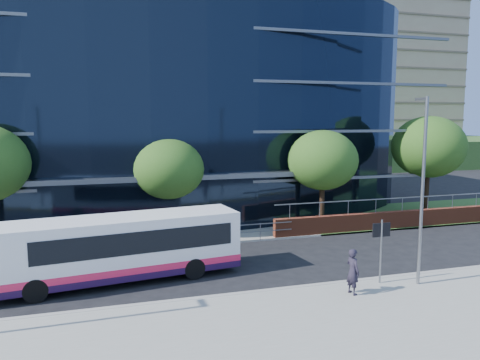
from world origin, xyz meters
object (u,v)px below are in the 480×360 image
object	(u,v)px
tree_dist_f	(420,139)
tree_far_c	(323,160)
city_bus	(122,247)
tree_far_d	(429,147)
streetlight_east	(422,186)
tree_far_b	(169,169)
tree_dist_e	(332,138)
pedestrian	(353,271)
street_sign	(381,238)

from	to	relation	value
tree_dist_f	tree_far_c	bearing A→B (deg)	-135.00
tree_dist_f	city_bus	bearing A→B (deg)	-139.33
tree_far_d	streetlight_east	distance (m)	15.77
tree_far_b	tree_far_d	xyz separation A→B (m)	(19.00, 0.50, 0.98)
tree_dist_e	pedestrian	xyz separation A→B (m)	(-21.31, -42.40, -3.45)
tree_far_c	tree_far_d	distance (m)	9.08
tree_far_b	tree_dist_e	size ratio (longest dim) A/B	0.93
pedestrian	tree_dist_f	bearing A→B (deg)	-49.39
streetlight_east	city_bus	bearing A→B (deg)	159.82
street_sign	tree_far_c	xyz separation A→B (m)	(2.50, 10.59, 2.39)
tree_far_d	pedestrian	distance (m)	18.65
tree_far_c	street_sign	bearing A→B (deg)	-103.29
street_sign	city_bus	world-z (taller)	street_sign
street_sign	tree_far_b	world-z (taller)	tree_far_b
street_sign	tree_far_b	size ratio (longest dim) A/B	0.46
tree_far_c	tree_dist_f	distance (m)	46.67
tree_far_c	pedestrian	bearing A→B (deg)	-110.72
pedestrian	city_bus	bearing A→B (deg)	52.73
streetlight_east	city_bus	world-z (taller)	streetlight_east
street_sign	tree_far_c	distance (m)	11.14
tree_dist_e	tree_dist_f	xyz separation A→B (m)	(16.00, 2.00, -0.33)
city_bus	tree_far_b	bearing A→B (deg)	58.47
tree_far_b	tree_far_c	xyz separation A→B (m)	(10.00, -0.50, 0.33)
tree_far_d	city_bus	bearing A→B (deg)	-160.88
street_sign	tree_dist_f	xyz separation A→B (m)	(35.50, 43.59, 2.06)
tree_dist_e	tree_dist_f	bearing A→B (deg)	7.13
tree_far_c	tree_far_d	world-z (taller)	tree_far_d
streetlight_east	city_bus	distance (m)	13.31
tree_far_d	tree_dist_e	xyz separation A→B (m)	(8.00, 30.00, -0.65)
tree_far_d	tree_dist_e	size ratio (longest dim) A/B	1.14
tree_far_c	tree_dist_f	bearing A→B (deg)	45.00
tree_far_b	city_bus	distance (m)	8.31
tree_dist_f	pedestrian	distance (m)	58.08
street_sign	streetlight_east	size ratio (longest dim) A/B	0.35
tree_far_d	streetlight_east	size ratio (longest dim) A/B	0.93
streetlight_east	tree_far_d	bearing A→B (deg)	50.60
city_bus	pedestrian	distance (m)	10.06
city_bus	street_sign	bearing A→B (deg)	-27.62
pedestrian	tree_far_d	bearing A→B (deg)	-56.38
tree_far_d	streetlight_east	xyz separation A→B (m)	(-10.00, -12.17, -0.75)
city_bus	tree_dist_e	bearing A→B (deg)	43.70
streetlight_east	city_bus	xyz separation A→B (m)	(-12.19, 4.48, -2.89)
street_sign	pedestrian	xyz separation A→B (m)	(-1.81, -0.81, -1.06)
tree_far_c	streetlight_east	bearing A→B (deg)	-95.11
street_sign	tree_far_d	size ratio (longest dim) A/B	0.38
street_sign	tree_dist_f	world-z (taller)	tree_dist_f
tree_far_b	tree_dist_f	bearing A→B (deg)	37.08
tree_far_d	city_bus	distance (m)	23.77
tree_dist_e	city_bus	world-z (taller)	tree_dist_e
street_sign	tree_far_b	distance (m)	13.54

